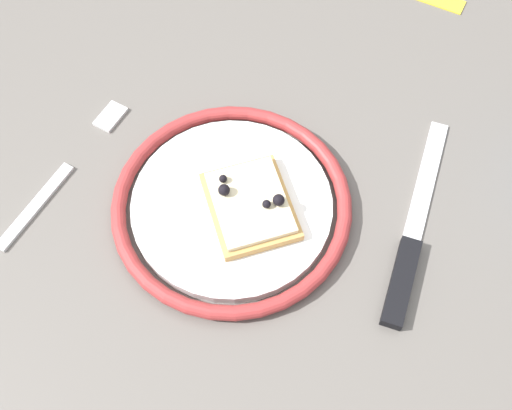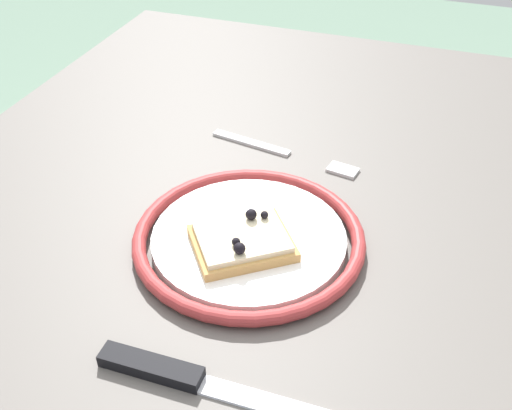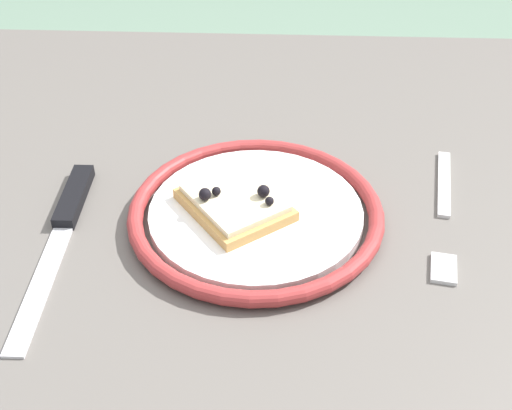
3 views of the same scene
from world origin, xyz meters
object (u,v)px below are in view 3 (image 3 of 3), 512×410
object	(u,v)px
plate	(258,211)
pizza_slice_near	(236,203)
dining_table	(279,282)
knife	(67,218)
fork	(445,212)

from	to	relation	value
plate	pizza_slice_near	size ratio (longest dim) A/B	1.94
dining_table	knife	world-z (taller)	knife
dining_table	fork	distance (m)	0.18
pizza_slice_near	knife	size ratio (longest dim) A/B	0.51
plate	knife	xyz separation A→B (m)	(0.18, 0.01, -0.00)
plate	pizza_slice_near	xyz separation A→B (m)	(0.02, 0.00, 0.01)
fork	plate	bearing A→B (deg)	4.63
knife	fork	xyz separation A→B (m)	(-0.36, -0.03, -0.00)
fork	pizza_slice_near	bearing A→B (deg)	5.49
dining_table	fork	xyz separation A→B (m)	(-0.16, -0.02, 0.08)
pizza_slice_near	knife	xyz separation A→B (m)	(0.16, 0.01, -0.02)
dining_table	knife	xyz separation A→B (m)	(0.20, 0.01, 0.09)
pizza_slice_near	dining_table	bearing A→B (deg)	-177.61
dining_table	fork	bearing A→B (deg)	-173.70
knife	fork	distance (m)	0.36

